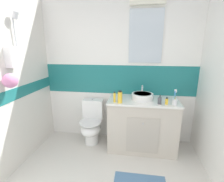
{
  "coord_description": "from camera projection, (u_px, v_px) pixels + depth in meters",
  "views": [
    {
      "loc": [
        0.31,
        -0.4,
        1.65
      ],
      "look_at": [
        -0.02,
        1.78,
        1.06
      ],
      "focal_mm": 26.42,
      "sensor_mm": 36.0,
      "label": 1
    }
  ],
  "objects": [
    {
      "name": "toilet",
      "position": [
        92.0,
        123.0,
        2.88
      ],
      "size": [
        0.37,
        0.5,
        0.77
      ],
      "color": "white",
      "rests_on": "ground_plane"
    },
    {
      "name": "mouthwash_bottle",
      "position": [
        120.0,
        97.0,
        2.42
      ],
      "size": [
        0.07,
        0.07,
        0.19
      ],
      "color": "yellow",
      "rests_on": "vanity_cabinet"
    },
    {
      "name": "soap_dispenser",
      "position": [
        160.0,
        101.0,
        2.37
      ],
      "size": [
        0.05,
        0.05,
        0.14
      ],
      "color": "#4C4C51",
      "rests_on": "vanity_cabinet"
    },
    {
      "name": "toothbrush_cup",
      "position": [
        175.0,
        101.0,
        2.34
      ],
      "size": [
        0.07,
        0.07,
        0.23
      ],
      "color": "white",
      "rests_on": "vanity_cabinet"
    },
    {
      "name": "wall_back_tiled",
      "position": [
        119.0,
        70.0,
        2.86
      ],
      "size": [
        3.2,
        0.2,
        2.5
      ],
      "color": "white",
      "rests_on": "ground_plane"
    },
    {
      "name": "sink_basin",
      "position": [
        142.0,
        96.0,
        2.58
      ],
      "size": [
        0.33,
        0.38,
        0.19
      ],
      "color": "white",
      "rests_on": "vanity_cabinet"
    },
    {
      "name": "vanity_cabinet",
      "position": [
        142.0,
        124.0,
        2.71
      ],
      "size": [
        1.09,
        0.58,
        0.85
      ],
      "color": "beige",
      "rests_on": "ground_plane"
    },
    {
      "name": "toothpaste_tube_upright",
      "position": [
        115.0,
        97.0,
        2.45
      ],
      "size": [
        0.04,
        0.04,
        0.16
      ],
      "color": "yellow",
      "rests_on": "vanity_cabinet"
    },
    {
      "name": "perfume_flask_small",
      "position": [
        167.0,
        101.0,
        2.35
      ],
      "size": [
        0.04,
        0.03,
        0.11
      ],
      "color": "yellow",
      "rests_on": "vanity_cabinet"
    }
  ]
}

